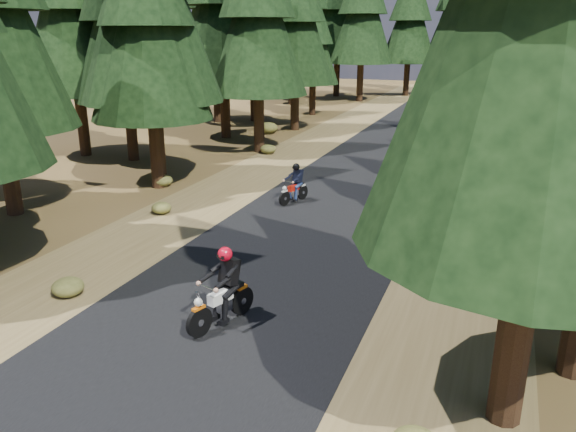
{
  "coord_description": "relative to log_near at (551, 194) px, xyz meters",
  "views": [
    {
      "loc": [
        5.17,
        -11.87,
        5.83
      ],
      "look_at": [
        0.0,
        1.5,
        1.1
      ],
      "focal_mm": 35.0,
      "sensor_mm": 36.0,
      "label": 1
    }
  ],
  "objects": [
    {
      "name": "shoulder_r",
      "position": [
        -2.44,
        -5.05,
        -0.16
      ],
      "size": [
        3.2,
        100.0,
        0.01
      ],
      "primitive_type": "cube",
      "color": "brown",
      "rests_on": "ground"
    },
    {
      "name": "understory_shrubs",
      "position": [
        -6.19,
        -0.8,
        0.11
      ],
      "size": [
        16.24,
        31.24,
        0.69
      ],
      "color": "#474C1E",
      "rests_on": "ground"
    },
    {
      "name": "rider_follow",
      "position": [
        -8.6,
        -3.94,
        0.31
      ],
      "size": [
        0.94,
        1.64,
        1.4
      ],
      "rotation": [
        0.0,
        0.0,
        2.82
      ],
      "color": "#A6150B",
      "rests_on": "road"
    },
    {
      "name": "log_near",
      "position": [
        0.0,
        0.0,
        0.0
      ],
      "size": [
        4.02,
        3.42,
        0.32
      ],
      "primitive_type": "cylinder",
      "rotation": [
        0.0,
        1.57,
        0.69
      ],
      "color": "#4C4233",
      "rests_on": "ground"
    },
    {
      "name": "rider_lead",
      "position": [
        -6.91,
        -12.71,
        0.41
      ],
      "size": [
        1.12,
        1.97,
        1.68
      ],
      "rotation": [
        0.0,
        0.0,
        2.83
      ],
      "color": "silver",
      "rests_on": "road"
    },
    {
      "name": "road",
      "position": [
        -7.04,
        -5.05,
        -0.15
      ],
      "size": [
        6.0,
        100.0,
        0.01
      ],
      "primitive_type": "cube",
      "color": "black",
      "rests_on": "ground"
    },
    {
      "name": "ground",
      "position": [
        -7.04,
        -10.05,
        -0.16
      ],
      "size": [
        120.0,
        120.0,
        0.0
      ],
      "primitive_type": "plane",
      "color": "#453618",
      "rests_on": "ground"
    },
    {
      "name": "shoulder_l",
      "position": [
        -11.64,
        -5.05,
        -0.16
      ],
      "size": [
        3.2,
        100.0,
        0.01
      ],
      "primitive_type": "cube",
      "color": "brown",
      "rests_on": "ground"
    }
  ]
}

